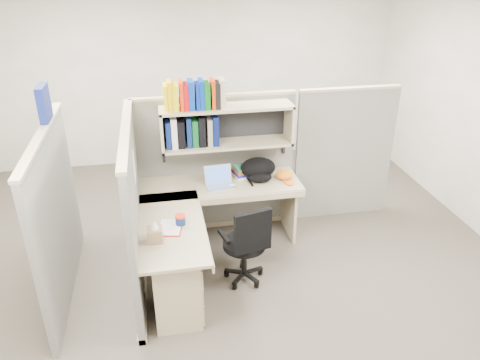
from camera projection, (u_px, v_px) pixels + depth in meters
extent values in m
plane|color=#353129|center=(230.00, 269.00, 4.91)|extent=(6.00, 6.00, 0.00)
plane|color=#A6A196|center=(195.00, 74.00, 6.95)|extent=(6.00, 0.00, 6.00)
cube|color=#64635F|center=(216.00, 165.00, 5.34)|extent=(1.80, 0.06, 1.60)
cube|color=tan|center=(214.00, 96.00, 4.98)|extent=(1.80, 0.08, 0.03)
cube|color=#64635F|center=(135.00, 212.00, 4.40)|extent=(0.06, 1.80, 1.60)
cube|color=tan|center=(125.00, 130.00, 4.04)|extent=(0.08, 1.80, 0.03)
cube|color=#64635F|center=(57.00, 219.00, 4.29)|extent=(0.06, 1.80, 1.60)
cube|color=#64635F|center=(344.00, 155.00, 5.60)|extent=(1.20, 0.06, 1.60)
cube|color=navy|center=(44.00, 103.00, 4.15)|extent=(0.07, 0.27, 0.32)
cube|color=white|center=(134.00, 166.00, 4.36)|extent=(0.00, 0.21, 0.28)
cube|color=tan|center=(226.00, 107.00, 4.85)|extent=(1.40, 0.34, 0.03)
cube|color=tan|center=(227.00, 144.00, 5.04)|extent=(1.40, 0.34, 0.03)
cube|color=tan|center=(161.00, 130.00, 4.83)|extent=(0.03, 0.34, 0.44)
cube|color=tan|center=(289.00, 122.00, 5.06)|extent=(0.03, 0.34, 0.44)
cube|color=black|center=(224.00, 121.00, 5.09)|extent=(1.38, 0.01, 0.41)
cube|color=#DEC604|center=(165.00, 97.00, 4.67)|extent=(0.03, 0.20, 0.26)
cube|color=#E8AE04|center=(170.00, 96.00, 4.67)|extent=(0.05, 0.20, 0.29)
cube|color=#E0CA04|center=(175.00, 97.00, 4.68)|extent=(0.06, 0.20, 0.26)
cube|color=red|center=(181.00, 95.00, 4.69)|extent=(0.04, 0.20, 0.29)
cube|color=#B90711|center=(186.00, 96.00, 4.70)|extent=(0.05, 0.20, 0.26)
cube|color=#05339A|center=(191.00, 95.00, 4.70)|extent=(0.06, 0.20, 0.29)
cube|color=#0521A3|center=(197.00, 96.00, 4.72)|extent=(0.04, 0.20, 0.26)
cube|color=navy|center=(201.00, 94.00, 4.72)|extent=(0.04, 0.20, 0.29)
cube|color=#065C11|center=(207.00, 95.00, 4.74)|extent=(0.06, 0.20, 0.26)
cube|color=red|center=(213.00, 93.00, 4.74)|extent=(0.04, 0.20, 0.29)
cube|color=black|center=(217.00, 95.00, 4.76)|extent=(0.05, 0.20, 0.26)
cube|color=#B5A68B|center=(222.00, 93.00, 4.76)|extent=(0.06, 0.20, 0.29)
cube|color=#081852|center=(168.00, 133.00, 4.88)|extent=(0.05, 0.24, 0.29)
cube|color=silver|center=(174.00, 131.00, 4.88)|extent=(0.06, 0.24, 0.32)
cube|color=black|center=(181.00, 132.00, 4.90)|extent=(0.07, 0.24, 0.29)
cube|color=#071A4C|center=(189.00, 130.00, 4.91)|extent=(0.05, 0.24, 0.32)
cube|color=#0A461D|center=(194.00, 131.00, 4.93)|extent=(0.06, 0.24, 0.29)
cube|color=black|center=(201.00, 130.00, 4.93)|extent=(0.07, 0.24, 0.32)
cube|color=gray|center=(209.00, 130.00, 4.95)|extent=(0.05, 0.24, 0.29)
cube|color=#071149|center=(215.00, 129.00, 4.96)|extent=(0.06, 0.24, 0.32)
cube|color=tan|center=(220.00, 185.00, 5.09)|extent=(1.74, 0.60, 0.03)
cube|color=tan|center=(172.00, 227.00, 4.32)|extent=(0.60, 1.34, 0.03)
cube|color=tan|center=(225.00, 201.00, 4.84)|extent=(1.74, 0.02, 0.07)
cube|color=tan|center=(204.00, 227.00, 4.38)|extent=(0.02, 1.34, 0.07)
cube|color=tan|center=(177.00, 283.00, 4.18)|extent=(0.40, 0.55, 0.68)
cube|color=tan|center=(199.00, 262.00, 4.12)|extent=(0.02, 0.50, 0.16)
cube|color=tan|center=(200.00, 279.00, 4.20)|extent=(0.02, 0.50, 0.16)
cube|color=tan|center=(201.00, 298.00, 4.30)|extent=(0.02, 0.50, 0.22)
cube|color=#B2B2B7|center=(200.00, 262.00, 4.13)|extent=(0.01, 0.12, 0.01)
cube|color=tan|center=(289.00, 206.00, 5.41)|extent=(0.03, 0.55, 0.70)
cylinder|color=navy|center=(180.00, 220.00, 4.31)|extent=(0.09, 0.09, 0.08)
cylinder|color=red|center=(180.00, 216.00, 4.29)|extent=(0.10, 0.10, 0.02)
ellipsoid|color=#9AC0DB|center=(232.00, 185.00, 5.02)|extent=(0.10, 0.08, 0.03)
cylinder|color=white|center=(214.00, 175.00, 5.16)|extent=(0.09, 0.09, 0.11)
cylinder|color=black|center=(244.00, 244.00, 4.57)|extent=(0.42, 0.42, 0.06)
cube|color=black|center=(253.00, 232.00, 4.31)|extent=(0.37, 0.13, 0.42)
cylinder|color=black|center=(244.00, 258.00, 4.65)|extent=(0.06, 0.06, 0.37)
cylinder|color=black|center=(244.00, 275.00, 4.75)|extent=(0.40, 0.40, 0.09)
cube|color=black|center=(224.00, 237.00, 4.44)|extent=(0.09, 0.24, 0.04)
cube|color=black|center=(264.00, 227.00, 4.59)|extent=(0.09, 0.24, 0.04)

